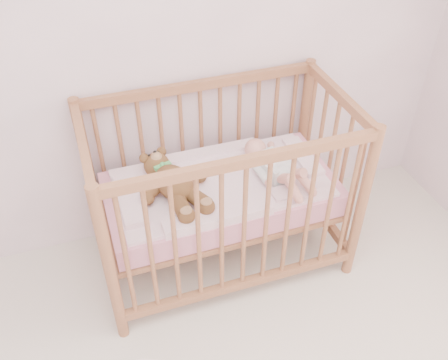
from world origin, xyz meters
name	(u,v)px	position (x,y,z in m)	size (l,w,h in m)	color
wall_back	(96,21)	(0.00, 2.00, 1.35)	(4.00, 0.02, 2.70)	white
crib	(221,192)	(0.47, 1.60, 0.50)	(1.36, 0.76, 1.00)	#A56846
mattress	(221,194)	(0.47, 1.60, 0.49)	(1.22, 0.62, 0.13)	pink
blanket	(221,183)	(0.47, 1.60, 0.56)	(1.10, 0.58, 0.06)	#F4A8BA
baby	(273,163)	(0.76, 1.58, 0.64)	(0.26, 0.54, 0.13)	white
teddy_bear	(174,183)	(0.22, 1.58, 0.65)	(0.39, 0.55, 0.15)	brown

